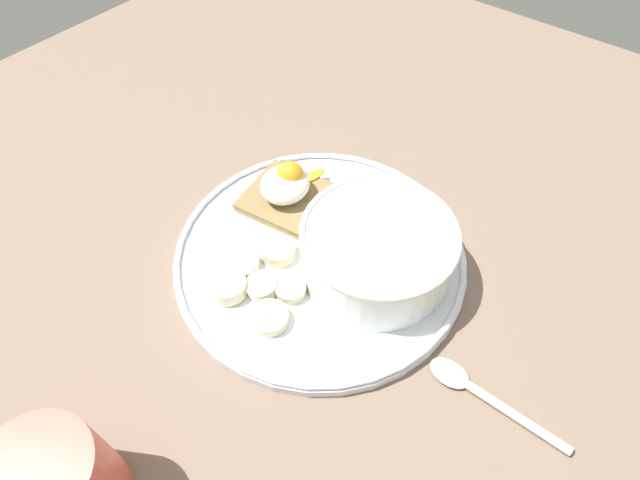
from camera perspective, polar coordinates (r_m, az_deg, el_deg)
ground_plane at (r=51.86cm, az=0.00°, el=-2.77°), size 120.00×120.00×2.00cm
plate at (r=50.41cm, az=0.00°, el=-1.57°), size 29.25×29.25×1.60cm
oatmeal_bowl at (r=47.19cm, az=6.59°, el=-1.01°), size 14.71×14.71×5.62cm
toast_slice at (r=54.49cm, az=-3.91°, el=4.88°), size 9.39×9.39×1.11cm
poached_egg at (r=53.06cm, az=-3.86°, el=6.59°), size 8.38×5.13×3.89cm
banana_slice_front at (r=47.43cm, az=-6.66°, el=-5.27°), size 4.40×4.40×1.44cm
banana_slice_left at (r=49.27cm, az=-8.72°, el=-2.65°), size 3.71×3.62×1.43cm
banana_slice_back at (r=47.73cm, az=-10.46°, el=-5.30°), size 4.83×4.87×1.61cm
banana_slice_right at (r=49.66cm, az=-4.84°, el=-1.26°), size 4.84×4.84×1.45cm
banana_slice_inner at (r=45.65cm, az=-5.80°, el=-8.85°), size 4.50×4.49×1.18cm
banana_slice_outer at (r=47.12cm, az=-3.40°, el=-5.52°), size 3.71×3.65×1.33cm
spoon at (r=45.65cm, az=17.76°, el=-16.25°), size 2.44×12.45×0.80cm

